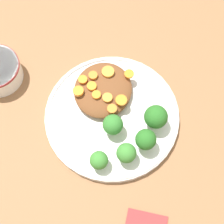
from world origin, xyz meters
TOP-DOWN VIEW (x-y plane):
  - ground_plane at (0.00, 0.00)m, footprint 4.00×4.00m
  - plate at (0.00, 0.00)m, footprint 0.27×0.27m
  - stew_mound at (0.04, 0.03)m, footprint 0.13×0.12m
  - broccoli_floret_0 at (-0.03, -0.01)m, footprint 0.04×0.04m
  - broccoli_floret_1 at (0.01, -0.09)m, footprint 0.05×0.05m
  - broccoli_floret_2 at (-0.04, -0.08)m, footprint 0.04×0.04m
  - broccoli_floret_3 at (-0.08, -0.05)m, footprint 0.04×0.04m
  - broccoli_floret_4 at (-0.11, -0.01)m, footprint 0.04×0.04m
  - carrot_slice_0 at (0.08, 0.03)m, footprint 0.03×0.03m
  - carrot_slice_1 at (0.02, 0.02)m, footprint 0.02×0.02m
  - carrot_slice_2 at (-0.00, -0.00)m, footprint 0.02×0.02m
  - carrot_slice_3 at (0.04, 0.05)m, footprint 0.02×0.02m
  - carrot_slice_4 at (0.02, -0.01)m, footprint 0.02×0.02m
  - carrot_slice_5 at (0.02, 0.08)m, footprint 0.02×0.02m
  - carrot_slice_6 at (0.05, 0.08)m, footprint 0.02×0.02m
  - carrot_slice_7 at (0.02, 0.04)m, footprint 0.02×0.02m
  - carrot_slice_8 at (0.06, 0.06)m, footprint 0.02×0.02m
  - carrot_slice_9 at (0.08, -0.01)m, footprint 0.02×0.02m

SIDE VIEW (x-z plane):
  - ground_plane at x=0.00m, z-range 0.00..0.00m
  - plate at x=0.00m, z-range 0.00..0.02m
  - stew_mound at x=0.04m, z-range 0.02..0.05m
  - broccoli_floret_4 at x=-0.11m, z-range 0.02..0.07m
  - broccoli_floret_3 at x=-0.08m, z-range 0.02..0.07m
  - broccoli_floret_0 at x=-0.03m, z-range 0.02..0.07m
  - carrot_slice_9 at x=0.08m, z-range 0.05..0.05m
  - carrot_slice_1 at x=0.02m, z-range 0.05..0.05m
  - carrot_slice_6 at x=0.05m, z-range 0.05..0.05m
  - carrot_slice_2 at x=0.00m, z-range 0.05..0.05m
  - carrot_slice_0 at x=0.08m, z-range 0.05..0.05m
  - carrot_slice_7 at x=0.02m, z-range 0.05..0.05m
  - carrot_slice_4 at x=0.02m, z-range 0.05..0.05m
  - carrot_slice_3 at x=0.04m, z-range 0.05..0.05m
  - carrot_slice_5 at x=0.02m, z-range 0.05..0.05m
  - carrot_slice_8 at x=0.06m, z-range 0.05..0.05m
  - broccoli_floret_2 at x=-0.04m, z-range 0.02..0.08m
  - broccoli_floret_1 at x=0.01m, z-range 0.02..0.08m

